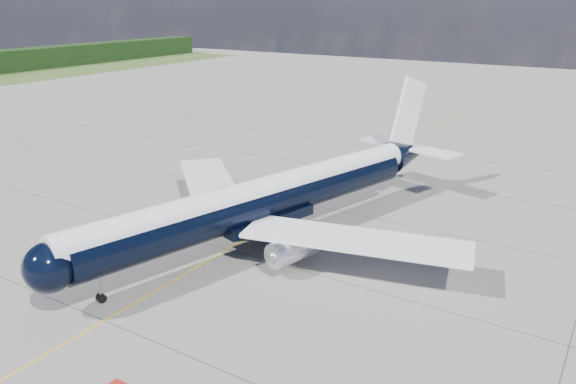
% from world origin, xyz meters
% --- Properties ---
extents(ground, '(320.00, 320.00, 0.00)m').
position_xyz_m(ground, '(0.00, 30.00, 0.00)').
color(ground, gray).
rests_on(ground, ground).
extents(taxiway_centerline, '(0.16, 160.00, 0.01)m').
position_xyz_m(taxiway_centerline, '(0.00, 25.00, 0.00)').
color(taxiway_centerline, '#F5B50C').
rests_on(taxiway_centerline, ground).
extents(main_airliner, '(39.55, 48.98, 14.38)m').
position_xyz_m(main_airliner, '(2.29, 14.32, 4.46)').
color(main_airliner, black).
rests_on(main_airliner, ground).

